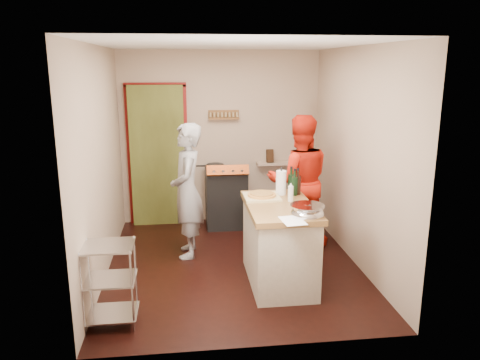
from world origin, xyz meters
name	(u,v)px	position (x,y,z in m)	size (l,w,h in m)	color
floor	(233,264)	(0.00, 0.00, 0.00)	(3.50, 3.50, 0.00)	black
back_wall	(179,149)	(-0.64, 1.78, 1.13)	(3.00, 0.44, 2.60)	tan
left_wall	(100,164)	(-1.50, 0.00, 1.30)	(0.04, 3.50, 2.60)	tan
right_wall	(357,157)	(1.50, 0.00, 1.30)	(0.04, 3.50, 2.60)	tan
ceiling	(232,43)	(0.00, 0.00, 2.61)	(3.00, 3.50, 0.02)	white
stove	(226,197)	(0.05, 1.42, 0.45)	(0.60, 0.63, 1.00)	black
wire_shelving	(110,280)	(-1.28, -1.20, 0.44)	(0.48, 0.40, 0.80)	silver
island	(279,241)	(0.46, -0.52, 0.48)	(0.72, 1.33, 1.22)	beige
person_stripe	(187,191)	(-0.53, 0.37, 0.85)	(0.62, 0.41, 1.70)	silver
person_red	(299,181)	(0.95, 0.58, 0.88)	(0.86, 0.67, 1.76)	red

